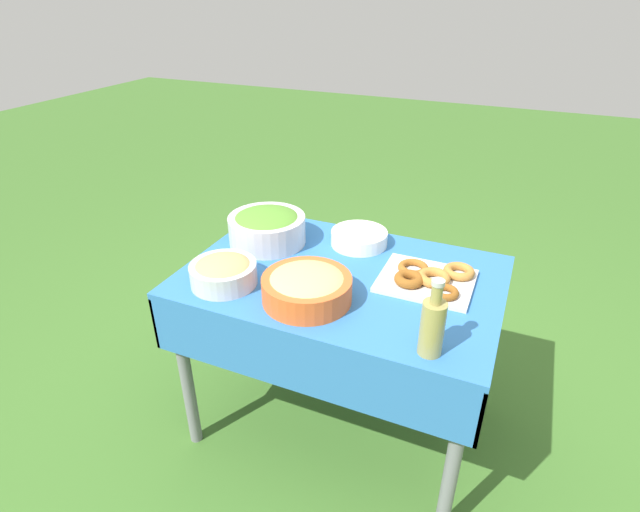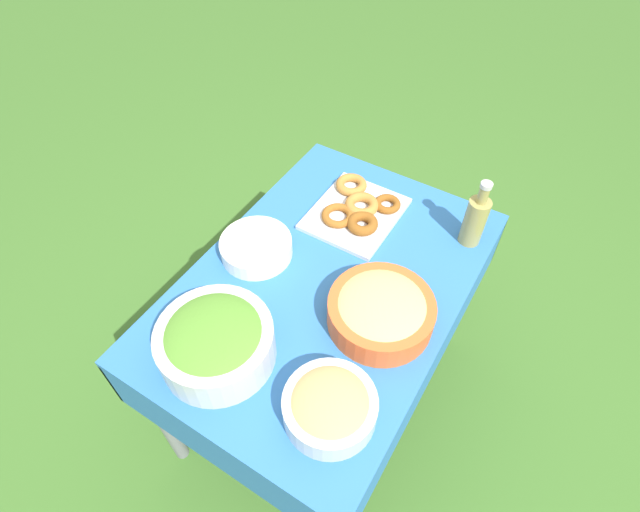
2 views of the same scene
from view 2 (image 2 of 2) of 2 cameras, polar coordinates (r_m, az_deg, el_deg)
name	(u,v)px [view 2 (image 2 of 2)]	position (r m, az deg, el deg)	size (l,w,h in m)	color
ground_plane	(325,389)	(2.24, 0.57, -15.00)	(14.00, 14.00, 0.00)	#3D6B28
picnic_table	(326,301)	(1.68, 0.74, -5.21)	(1.18, 0.81, 0.77)	#2D6BB2
salad_bowl	(216,341)	(1.40, -11.84, -9.52)	(0.32, 0.32, 0.14)	silver
pasta_bowl	(381,310)	(1.46, 6.99, -6.20)	(0.31, 0.31, 0.11)	#E05B28
donut_platter	(357,209)	(1.77, 4.24, 5.32)	(0.35, 0.29, 0.05)	silver
plate_stack	(256,248)	(1.65, -7.29, 0.97)	(0.24, 0.24, 0.06)	white
olive_oil_bottle	(475,219)	(1.70, 17.31, 4.02)	(0.07, 0.07, 0.25)	#998E4C
bread_bowl	(330,406)	(1.31, 1.14, -16.78)	(0.24, 0.24, 0.10)	silver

